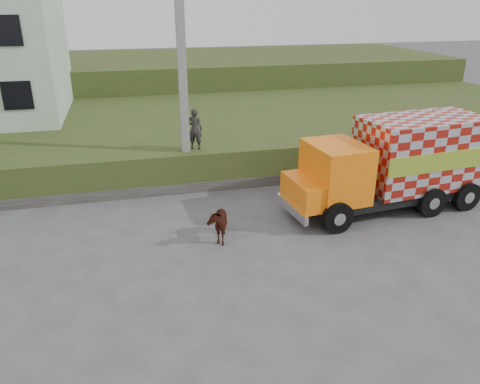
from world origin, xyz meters
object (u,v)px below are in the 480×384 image
object	(u,v)px
pedestrian	(195,129)
utility_pole	(183,83)
cow	(217,222)
cargo_truck	(397,163)

from	to	relation	value
pedestrian	utility_pole	bearing A→B (deg)	49.24
utility_pole	pedestrian	bearing A→B (deg)	26.47
cow	pedestrian	bearing A→B (deg)	99.06
cargo_truck	pedestrian	size ratio (longest dim) A/B	4.60
utility_pole	cow	size ratio (longest dim) A/B	5.91
cargo_truck	cow	distance (m)	6.67
utility_pole	pedestrian	xyz separation A→B (m)	(0.40, 0.20, -1.78)
utility_pole	cow	xyz separation A→B (m)	(0.31, -4.45, -3.50)
cow	utility_pole	bearing A→B (deg)	104.17
utility_pole	cow	bearing A→B (deg)	-85.99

